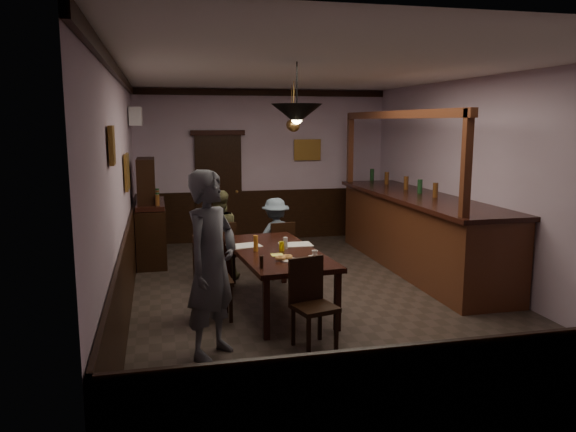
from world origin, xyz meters
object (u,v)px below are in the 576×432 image
object	(u,v)px
dining_table	(276,255)
person_seated_left	(218,235)
pendant_iron	(297,114)
sideboard	(150,221)
chair_side	(206,275)
chair_far_left	(222,250)
person_seated_right	(276,236)
pendant_brass_mid	(294,126)
bar_counter	(418,230)
pendant_brass_far	(292,125)
coffee_cup	(315,253)
chair_far_right	(281,247)
chair_near	(311,298)
soda_can	(282,246)
person_standing	(211,265)

from	to	relation	value
dining_table	person_seated_left	bearing A→B (deg)	110.86
pendant_iron	sideboard	bearing A→B (deg)	114.86
chair_side	sideboard	size ratio (longest dim) A/B	0.57
chair_far_left	chair_side	bearing A→B (deg)	76.23
person_seated_right	pendant_brass_mid	size ratio (longest dim) A/B	1.48
bar_counter	pendant_brass_mid	distance (m)	2.61
person_seated_right	pendant_brass_far	world-z (taller)	pendant_brass_far
bar_counter	pendant_brass_mid	bearing A→B (deg)	159.57
person_seated_right	sideboard	bearing A→B (deg)	-46.96
pendant_brass_far	coffee_cup	bearing A→B (deg)	-99.00
person_seated_right	chair_far_right	bearing A→B (deg)	80.10
pendant_iron	dining_table	bearing A→B (deg)	94.67
chair_far_right	bar_counter	xyz separation A→B (m)	(2.27, 0.03, 0.16)
person_seated_left	pendant_iron	distance (m)	2.97
dining_table	chair_near	world-z (taller)	chair_near
pendant_brass_mid	person_seated_right	bearing A→B (deg)	-131.08
chair_near	person_seated_right	distance (m)	2.91
coffee_cup	pendant_brass_far	size ratio (longest dim) A/B	0.10
chair_far_right	person_seated_left	size ratio (longest dim) A/B	0.64
person_seated_left	sideboard	bearing A→B (deg)	-53.53
chair_far_right	coffee_cup	size ratio (longest dim) A/B	10.93
chair_side	person_seated_left	size ratio (longest dim) A/B	0.75
coffee_cup	bar_counter	xyz separation A→B (m)	(2.25, 1.82, -0.16)
soda_can	person_standing	bearing A→B (deg)	-128.15
chair_near	person_standing	xyz separation A→B (m)	(-1.04, -0.01, 0.43)
pendant_brass_far	pendant_iron	bearing A→B (deg)	-102.71
dining_table	chair_side	size ratio (longest dim) A/B	2.25
chair_near	pendant_iron	bearing A→B (deg)	78.49
person_standing	sideboard	distance (m)	4.16
person_standing	chair_far_left	bearing A→B (deg)	32.76
chair_near	person_seated_right	bearing A→B (deg)	70.81
pendant_iron	chair_far_right	bearing A→B (deg)	82.38
pendant_iron	chair_far_left	bearing A→B (deg)	107.06
soda_can	pendant_brass_mid	size ratio (longest dim) A/B	0.15
dining_table	pendant_iron	bearing A→B (deg)	-85.33
bar_counter	chair_side	bearing A→B (deg)	-155.51
chair_near	pendant_brass_mid	world-z (taller)	pendant_brass_mid
chair_far_left	chair_near	size ratio (longest dim) A/B	0.98
chair_far_left	pendant_brass_far	world-z (taller)	pendant_brass_far
chair_far_left	dining_table	bearing A→B (deg)	113.91
coffee_cup	pendant_brass_mid	xyz separation A→B (m)	(0.35, 2.53, 1.50)
person_seated_right	pendant_brass_far	size ratio (longest dim) A/B	1.48
chair_far_left	sideboard	xyz separation A→B (m)	(-1.03, 1.53, 0.20)
chair_far_right	pendant_brass_far	xyz separation A→B (m)	(0.58, 1.70, 1.82)
sideboard	pendant_brass_mid	world-z (taller)	pendant_brass_mid
person_seated_right	pendant_brass_far	distance (m)	2.30
coffee_cup	soda_can	bearing A→B (deg)	121.13
pendant_brass_far	chair_near	bearing A→B (deg)	-100.85
chair_side	pendant_iron	distance (m)	2.19
pendant_brass_mid	pendant_brass_far	world-z (taller)	same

